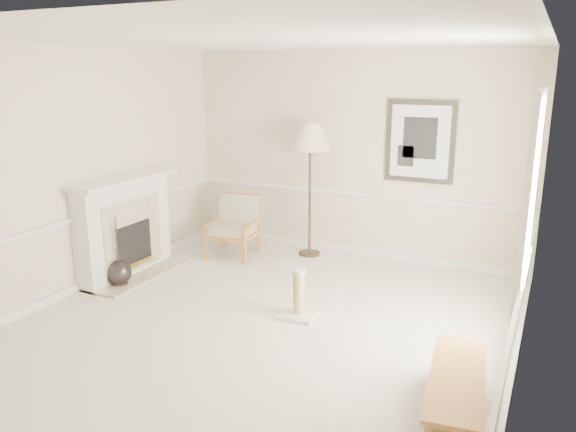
# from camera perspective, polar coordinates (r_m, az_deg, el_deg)

# --- Properties ---
(ground) EXTENTS (5.50, 5.50, 0.00)m
(ground) POSITION_cam_1_polar(r_m,az_deg,el_deg) (6.06, -2.67, -11.05)
(ground) COLOR silver
(ground) RESTS_ON ground
(room) EXTENTS (5.04, 5.54, 2.92)m
(room) POSITION_cam_1_polar(r_m,az_deg,el_deg) (5.52, -1.25, 6.73)
(room) COLOR beige
(room) RESTS_ON ground
(fireplace) EXTENTS (0.64, 1.64, 1.31)m
(fireplace) POSITION_cam_1_polar(r_m,az_deg,el_deg) (7.60, -16.23, -1.12)
(fireplace) COLOR white
(fireplace) RESTS_ON ground
(floor_vase) EXTENTS (0.31, 0.31, 0.91)m
(floor_vase) POSITION_cam_1_polar(r_m,az_deg,el_deg) (7.35, -16.78, -5.56)
(floor_vase) COLOR black
(floor_vase) RESTS_ON ground
(armchair) EXTENTS (0.74, 0.78, 0.87)m
(armchair) POSITION_cam_1_polar(r_m,az_deg,el_deg) (8.21, -5.36, -0.70)
(armchair) COLOR #A97336
(armchair) RESTS_ON ground
(floor_lamp) EXTENTS (0.61, 0.61, 1.92)m
(floor_lamp) POSITION_cam_1_polar(r_m,az_deg,el_deg) (7.90, 2.30, 7.70)
(floor_lamp) COLOR black
(floor_lamp) RESTS_ON ground
(bench) EXTENTS (0.56, 1.39, 0.39)m
(bench) POSITION_cam_1_polar(r_m,az_deg,el_deg) (4.66, 16.70, -16.56)
(bench) COLOR #A97336
(bench) RESTS_ON ground
(scratching_post) EXTENTS (0.41, 0.41, 0.55)m
(scratching_post) POSITION_cam_1_polar(r_m,az_deg,el_deg) (6.19, 1.11, -8.73)
(scratching_post) COLOR white
(scratching_post) RESTS_ON ground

